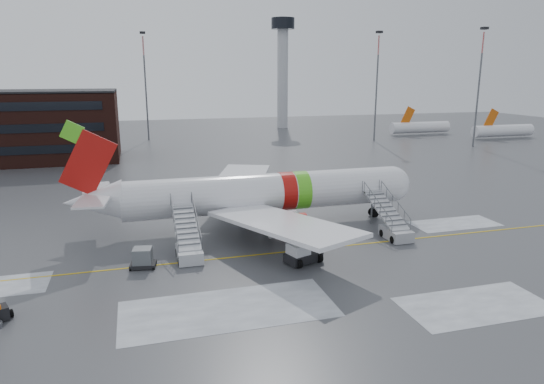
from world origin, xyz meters
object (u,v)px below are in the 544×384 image
object	(u,v)px
airstair_fwd	(392,226)
pushback_tug	(302,254)
airliner	(257,194)
airstair_aft	(188,245)
uld_container	(143,258)

from	to	relation	value
airstair_fwd	pushback_tug	distance (m)	11.16
airstair_fwd	airliner	bearing A→B (deg)	150.40
pushback_tug	airstair_fwd	bearing A→B (deg)	20.46
airliner	pushback_tug	world-z (taller)	airliner
airliner	pushback_tug	size ratio (longest dim) A/B	10.52
airliner	airstair_aft	bearing A→B (deg)	-139.61
airstair_fwd	uld_container	xyz separation A→B (m)	(-22.93, -1.33, -0.31)
airliner	airstair_aft	world-z (taller)	airliner
airstair_aft	pushback_tug	xyz separation A→B (m)	(8.73, -3.90, -0.31)
airliner	pushback_tug	xyz separation A→B (m)	(1.05, -10.44, -2.67)
airstair_fwd	airstair_aft	world-z (taller)	same
uld_container	airstair_aft	bearing A→B (deg)	19.57
pushback_tug	uld_container	distance (m)	12.73
airstair_fwd	uld_container	world-z (taller)	airstair_fwd
pushback_tug	airliner	bearing A→B (deg)	95.73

